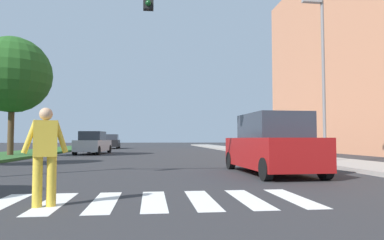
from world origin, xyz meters
The scene contains 10 objects.
ground_plane centered at (0.00, 30.00, 0.00)m, with size 140.00×140.00×0.00m, color #2D2D30.
crosswalk centered at (0.00, 7.57, 0.00)m, with size 7.65×2.20×0.01m.
median_strip centered at (-8.26, 28.00, 0.07)m, with size 4.28×64.00×0.15m, color #2D5B28.
tree_far centered at (-7.79, 23.57, 5.14)m, with size 4.75×4.75×7.37m.
sidewalk_right centered at (9.23, 28.00, 0.07)m, with size 3.00×64.00×0.15m, color #9E9991.
street_lamp_right centered at (8.63, 15.94, 4.59)m, with size 1.02×0.24×7.50m.
pedestrian_performer centered at (-0.96, 7.22, 0.93)m, with size 0.74×0.33×1.69m.
suv_crossing centered at (4.78, 12.03, 0.93)m, with size 2.09×4.66×1.97m.
sedan_midblock centered at (-3.51, 27.92, 0.79)m, with size 2.25×4.71×1.70m.
sedan_distant centered at (-3.72, 41.86, 0.77)m, with size 1.97×4.54×1.65m.
Camera 1 is at (0.83, 1.07, 1.16)m, focal length 32.18 mm.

